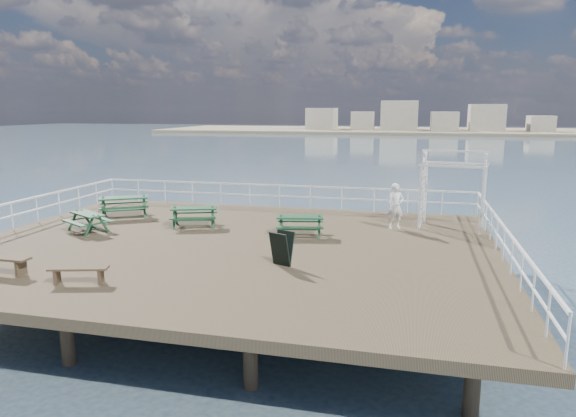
# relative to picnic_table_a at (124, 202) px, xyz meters

# --- Properties ---
(ground) EXTENTS (18.00, 14.00, 0.30)m
(ground) POSITION_rel_picnic_table_a_xyz_m (5.99, -3.22, -0.78)
(ground) COLOR brown
(ground) RESTS_ON ground
(sea_backdrop) EXTENTS (300.00, 300.00, 9.20)m
(sea_backdrop) POSITION_rel_picnic_table_a_xyz_m (18.53, 130.84, -1.13)
(sea_backdrop) COLOR #3B4F64
(sea_backdrop) RESTS_ON ground
(railing) EXTENTS (17.77, 13.76, 1.10)m
(railing) POSITION_rel_picnic_table_a_xyz_m (5.92, -0.66, 0.25)
(railing) COLOR white
(railing) RESTS_ON ground
(picnic_table_a) EXTENTS (2.55, 2.41, 0.98)m
(picnic_table_a) POSITION_rel_picnic_table_a_xyz_m (0.00, 0.00, 0.00)
(picnic_table_a) COLOR #163D25
(picnic_table_a) RESTS_ON ground
(picnic_table_b) EXTENTS (2.15, 1.94, 0.87)m
(picnic_table_b) POSITION_rel_picnic_table_a_xyz_m (3.70, -1.02, -0.07)
(picnic_table_b) COLOR #163D25
(picnic_table_b) RESTS_ON ground
(picnic_table_c) EXTENTS (1.91, 1.65, 0.82)m
(picnic_table_c) POSITION_rel_picnic_table_a_xyz_m (8.11, -1.51, -0.10)
(picnic_table_c) COLOR #163D25
(picnic_table_c) RESTS_ON ground
(picnic_table_d) EXTENTS (2.08, 1.96, 0.80)m
(picnic_table_d) POSITION_rel_picnic_table_a_xyz_m (0.12, -2.76, -0.11)
(picnic_table_d) COLOR #163D25
(picnic_table_d) RESTS_ON ground
(flat_bench_near) EXTENTS (1.78, 0.45, 0.51)m
(flat_bench_near) POSITION_rel_picnic_table_a_xyz_m (0.86, -7.88, -0.25)
(flat_bench_near) COLOR brown
(flat_bench_near) RESTS_ON ground
(flat_bench_far) EXTENTS (1.59, 0.77, 0.45)m
(flat_bench_far) POSITION_rel_picnic_table_a_xyz_m (3.49, -8.06, -0.29)
(flat_bench_far) COLOR brown
(flat_bench_far) RESTS_ON ground
(trellis_arbor) EXTENTS (2.63, 1.71, 3.04)m
(trellis_arbor) POSITION_rel_picnic_table_a_xyz_m (13.59, 1.03, 0.72)
(trellis_arbor) COLOR white
(trellis_arbor) RESTS_ON ground
(sandwich_board) EXTENTS (0.76, 0.68, 1.04)m
(sandwich_board) POSITION_rel_picnic_table_a_xyz_m (8.36, -5.21, -0.12)
(sandwich_board) COLOR black
(sandwich_board) RESTS_ON ground
(person) EXTENTS (0.77, 0.66, 1.78)m
(person) POSITION_rel_picnic_table_a_xyz_m (11.47, 0.41, 0.27)
(person) COLOR white
(person) RESTS_ON ground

